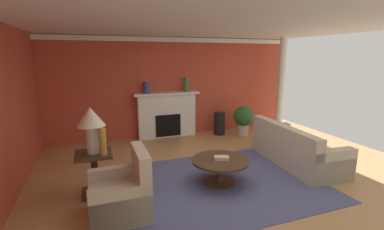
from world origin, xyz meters
TOP-DOWN VIEW (x-y plane):
  - ground_plane at (0.00, 0.00)m, footprint 8.56×8.56m
  - wall_fireplace at (0.00, 3.20)m, footprint 7.18×0.12m
  - ceiling_panel at (0.00, 0.30)m, footprint 7.18×6.87m
  - crown_moulding at (0.00, 3.12)m, footprint 7.18×0.08m
  - area_rug at (-0.03, -0.14)m, footprint 3.50×2.76m
  - fireplace at (-0.16, 2.99)m, footprint 1.80×0.35m
  - sofa at (1.83, 0.14)m, footprint 1.03×2.15m
  - armchair_near_window at (-1.76, -0.55)m, footprint 0.80×0.80m
  - coffee_table at (-0.03, -0.14)m, footprint 1.00×1.00m
  - side_table at (-2.11, 0.24)m, footprint 0.56×0.56m
  - table_lamp at (-2.11, 0.24)m, footprint 0.44×0.44m
  - vase_tall_corner at (1.32, 2.69)m, footprint 0.31×0.31m
  - vase_mantel_left at (-0.71, 2.94)m, footprint 0.17×0.17m
  - vase_mantel_right at (0.39, 2.94)m, footprint 0.13×0.13m
  - vase_on_side_table at (-1.96, 0.12)m, footprint 0.11×0.11m
  - book_red_cover at (-0.02, -0.15)m, footprint 0.29×0.22m
  - potted_plant at (1.92, 2.40)m, footprint 0.56×0.56m
  - column_white at (2.97, 2.19)m, footprint 0.20×0.20m

SIDE VIEW (x-z plane):
  - ground_plane at x=0.00m, z-range 0.00..0.00m
  - area_rug at x=-0.03m, z-range 0.00..0.01m
  - sofa at x=1.83m, z-range -0.13..0.72m
  - armchair_near_window at x=-1.76m, z-range -0.17..0.78m
  - vase_tall_corner at x=1.32m, z-range 0.00..0.64m
  - coffee_table at x=-0.03m, z-range 0.11..0.56m
  - side_table at x=-2.11m, z-range 0.05..0.75m
  - book_red_cover at x=-0.02m, z-range 0.45..0.51m
  - potted_plant at x=1.92m, z-range 0.08..0.91m
  - fireplace at x=-0.16m, z-range -0.04..1.22m
  - vase_on_side_table at x=-1.96m, z-range 0.70..1.14m
  - table_lamp at x=-2.11m, z-range 0.85..1.60m
  - wall_fireplace at x=0.00m, z-range 0.00..2.73m
  - column_white at x=2.97m, z-range 0.00..2.73m
  - vase_mantel_left at x=-0.71m, z-range 1.25..1.55m
  - vase_mantel_right at x=0.39m, z-range 1.25..1.64m
  - crown_moulding at x=0.00m, z-range 2.59..2.71m
  - ceiling_panel at x=0.00m, z-range 2.73..2.79m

